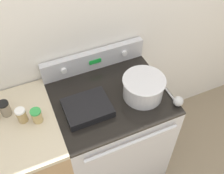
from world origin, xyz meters
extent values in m
cube|color=silver|center=(0.00, 0.69, 1.25)|extent=(8.00, 0.05, 2.50)
cube|color=#BCBCC1|center=(0.00, 0.33, 0.45)|extent=(0.77, 0.66, 0.90)
cube|color=black|center=(0.00, 0.33, 0.91)|extent=(0.77, 0.66, 0.02)
cylinder|color=silver|center=(0.00, -0.02, 0.84)|extent=(0.63, 0.02, 0.02)
cube|color=#BCBCC1|center=(0.00, 0.63, 0.99)|extent=(0.77, 0.05, 0.15)
cylinder|color=white|center=(-0.23, 0.60, 1.00)|extent=(0.04, 0.02, 0.04)
cylinder|color=white|center=(0.23, 0.60, 1.00)|extent=(0.04, 0.02, 0.04)
cube|color=green|center=(0.00, 0.60, 1.00)|extent=(0.09, 0.01, 0.03)
cube|color=tan|center=(-0.71, 0.33, 0.45)|extent=(0.65, 0.66, 0.90)
cube|color=beige|center=(-0.71, 0.33, 0.91)|extent=(0.65, 0.66, 0.03)
cylinder|color=silver|center=(0.20, 0.24, 0.99)|extent=(0.26, 0.26, 0.15)
torus|color=silver|center=(0.20, 0.24, 1.06)|extent=(0.28, 0.28, 0.01)
cylinder|color=beige|center=(0.20, 0.24, 1.05)|extent=(0.24, 0.24, 0.02)
cube|color=black|center=(-0.18, 0.27, 0.94)|extent=(0.29, 0.24, 0.05)
cube|color=beige|center=(-0.18, 0.27, 0.95)|extent=(0.26, 0.21, 0.03)
cylinder|color=#B7B7B7|center=(0.37, 0.20, 0.92)|extent=(0.01, 0.23, 0.01)
sphere|color=#B7B7B7|center=(0.37, 0.08, 0.95)|extent=(0.07, 0.07, 0.07)
cylinder|color=tan|center=(-0.49, 0.31, 0.97)|extent=(0.06, 0.06, 0.08)
cylinder|color=green|center=(-0.49, 0.31, 1.01)|extent=(0.07, 0.07, 0.01)
cylinder|color=tan|center=(-0.57, 0.35, 0.97)|extent=(0.06, 0.06, 0.09)
cylinder|color=white|center=(-0.57, 0.35, 1.02)|extent=(0.06, 0.06, 0.01)
cylinder|color=gray|center=(-0.66, 0.44, 0.97)|extent=(0.06, 0.06, 0.09)
cylinder|color=black|center=(-0.66, 0.44, 1.02)|extent=(0.07, 0.07, 0.01)
camera|label=1|loc=(-0.45, -0.73, 2.25)|focal=42.00mm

